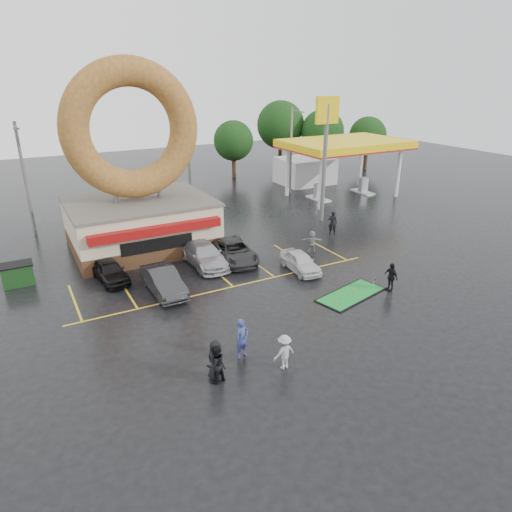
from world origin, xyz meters
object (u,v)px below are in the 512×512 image
car_dgrey (163,281)px  putting_green (351,295)px  person_cameraman (391,277)px  gas_station (327,157)px  person_blue (242,338)px  car_black (110,271)px  car_white (300,262)px  streetlight_mid (189,160)px  car_silver (204,255)px  dumpster (18,275)px  streetlight_right (291,149)px  car_grey (234,251)px  donut_shop (138,190)px  streetlight_left (25,177)px  shell_sign (326,136)px

car_dgrey → putting_green: 11.29m
person_cameraman → gas_station: bearing=153.0°
person_blue → person_cameraman: (11.10, 1.94, -0.09)m
car_black → car_white: size_ratio=1.05×
streetlight_mid → car_white: (1.04, -17.42, -4.13)m
streetlight_mid → car_silver: size_ratio=1.73×
dumpster → car_silver: bearing=-13.2°
streetlight_right → person_blue: streetlight_right is taller
streetlight_mid → car_grey: size_ratio=1.75×
streetlight_right → car_black: bearing=-148.3°
car_grey → putting_green: car_grey is taller
donut_shop → car_silver: size_ratio=2.59×
car_silver → gas_station: bearing=33.0°
putting_green → car_dgrey: bearing=149.6°
car_grey → person_blue: bearing=-107.0°
car_dgrey → putting_green: car_dgrey is taller
car_white → streetlight_mid: bearing=97.8°
streetlight_mid → dumpster: 19.45m
streetlight_left → car_silver: streetlight_left is taller
streetlight_left → car_silver: bearing=-51.8°
car_grey → gas_station: bearing=44.3°
person_blue → streetlight_right: bearing=35.8°
gas_station → person_cameraman: size_ratio=7.60×
person_blue → putting_green: 9.01m
putting_green → car_white: bearing=98.3°
shell_sign → streetlight_left: (-23.00, 7.92, -2.60)m
gas_station → car_black: 29.65m
car_black → person_cameraman: (14.71, -9.61, 0.22)m
car_black → dumpster: 5.61m
car_white → gas_station: bearing=53.7°
shell_sign → car_grey: bearing=-156.7°
streetlight_right → putting_green: streetlight_right is taller
car_silver → car_white: car_silver is taller
car_silver → person_cameraman: person_cameraman is taller
streetlight_mid → person_cameraman: size_ratio=5.01×
gas_station → streetlight_mid: 16.04m
gas_station → car_grey: gas_station is taller
car_dgrey → car_grey: (5.94, 2.54, -0.04)m
car_dgrey → car_grey: bearing=21.9°
car_silver → streetlight_left: bearing=127.6°
donut_shop → streetlight_right: bearing=25.2°
person_cameraman → dumpster: 23.11m
shell_sign → car_grey: (-11.08, -4.77, -6.66)m
shell_sign → car_dgrey: (-17.02, -7.31, -6.62)m
streetlight_mid → shell_sign: bearing=-44.7°
shell_sign → person_blue: shell_sign is taller
streetlight_mid → car_black: 17.15m
car_grey → car_black: bearing=-178.1°
donut_shop → person_cameraman: donut_shop is taller
car_dgrey → streetlight_left: bearing=110.1°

